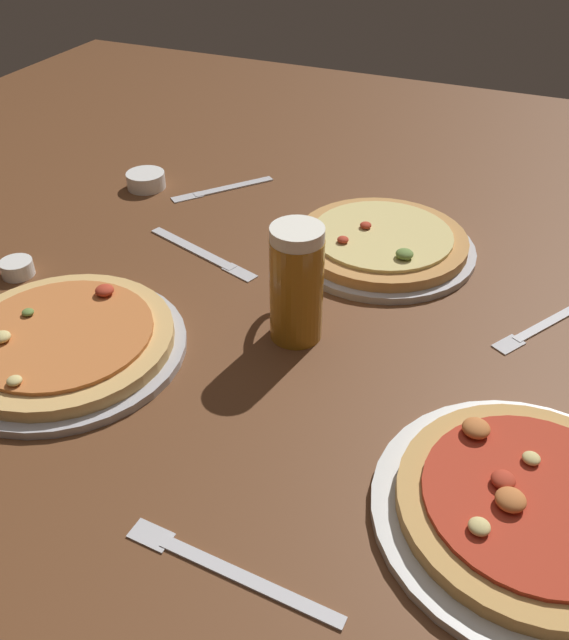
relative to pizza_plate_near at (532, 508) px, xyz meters
name	(u,v)px	position (x,y,z in m)	size (l,w,h in m)	color
ground_plane	(285,340)	(-0.36, 0.19, -0.03)	(2.40, 2.40, 0.03)	brown
pizza_plate_near	(532,508)	(0.00, 0.00, 0.00)	(0.33, 0.33, 0.05)	silver
pizza_plate_far	(381,243)	(-0.30, 0.46, 0.00)	(0.31, 0.31, 0.05)	#B2B2B7
pizza_plate_side	(64,342)	(-0.62, 0.03, 0.00)	(0.33, 0.33, 0.05)	#B2B2B7
beer_mug_dark	(296,282)	(-0.35, 0.20, 0.07)	(0.09, 0.12, 0.17)	#9E6619
ramekin_sauce	(146,180)	(-0.80, 0.51, 0.00)	(0.07, 0.07, 0.03)	white
ramekin_butter	(17,268)	(-0.81, 0.16, 0.00)	(0.05, 0.05, 0.03)	white
fork_left	(226,569)	(-0.26, -0.18, -0.01)	(0.24, 0.03, 0.01)	silver
knife_right	(202,253)	(-0.57, 0.33, -0.01)	(0.23, 0.10, 0.01)	silver
fork_spare	(542,325)	(-0.03, 0.35, -0.01)	(0.12, 0.18, 0.01)	silver
knife_spare	(222,188)	(-0.65, 0.56, -0.01)	(0.15, 0.18, 0.01)	silver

